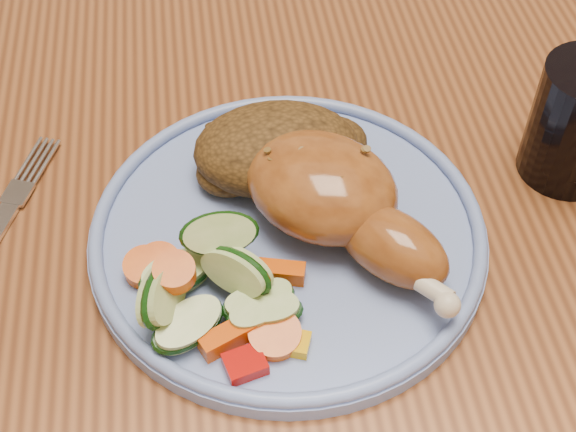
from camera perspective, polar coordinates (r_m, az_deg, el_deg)
The scene contains 6 objects.
dining_table at distance 0.73m, azimuth 5.96°, elevation 2.47°, with size 0.90×1.40×0.75m.
plate at distance 0.56m, azimuth 0.00°, elevation -1.39°, with size 0.28×0.28×0.01m, color #687FBD.
plate_rim at distance 0.56m, azimuth 0.00°, elevation -0.67°, with size 0.28×0.28×0.01m, color #687FBD.
chicken_leg at distance 0.54m, azimuth 3.59°, elevation 1.12°, with size 0.15×0.18×0.06m.
rice_pilaf at distance 0.59m, azimuth -0.61°, elevation 4.75°, with size 0.13×0.09×0.05m.
vegetable_pile at distance 0.51m, azimuth -5.26°, elevation -5.24°, with size 0.12×0.12×0.06m.
Camera 1 is at (-0.14, -0.48, 1.19)m, focal length 50.00 mm.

